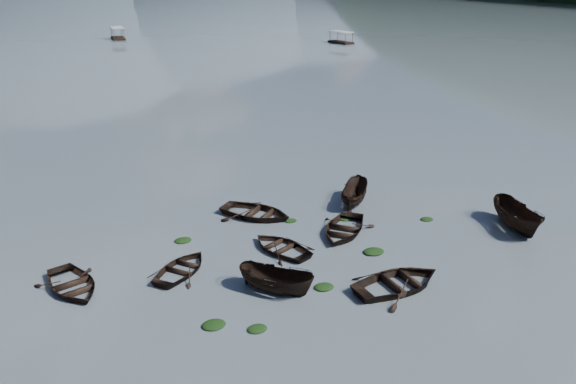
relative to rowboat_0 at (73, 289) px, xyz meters
name	(u,v)px	position (x,y,z in m)	size (l,w,h in m)	color
ground_plane	(369,319)	(13.43, -7.45, 0.00)	(2400.00, 2400.00, 0.00)	#546069
rowboat_0	(73,289)	(0.00, 0.00, 0.00)	(3.17, 4.44, 0.92)	black
rowboat_1	(182,272)	(5.68, -0.07, 0.00)	(2.85, 3.99, 0.83)	black
rowboat_2	(276,291)	(9.99, -3.66, 0.00)	(1.58, 4.21, 1.63)	black
rowboat_3	(281,250)	(11.66, 0.61, 0.00)	(2.94, 4.12, 0.85)	black
rowboat_4	(398,288)	(16.12, -5.39, 0.00)	(3.63, 5.08, 1.05)	black
rowboat_5	(516,228)	(26.86, -1.42, 0.00)	(1.87, 4.96, 1.92)	black
rowboat_6	(256,217)	(11.55, 5.76, 0.00)	(3.57, 4.99, 1.03)	black
rowboat_7	(343,233)	(16.09, 1.58, 0.00)	(3.44, 4.82, 1.00)	black
rowboat_8	(354,203)	(18.77, 5.75, 0.00)	(1.62, 4.32, 1.67)	black
weed_clump_0	(214,326)	(6.30, -5.59, 0.00)	(1.13, 0.93, 0.25)	black
weed_clump_1	(257,330)	(8.14, -6.52, 0.00)	(0.96, 0.76, 0.21)	black
weed_clump_2	(324,288)	(12.45, -4.13, 0.00)	(1.07, 0.85, 0.23)	black
weed_clump_3	(427,220)	(22.18, 1.59, 0.00)	(0.87, 0.73, 0.19)	black
weed_clump_4	(374,253)	(16.71, -1.45, 0.00)	(1.27, 1.01, 0.26)	black
weed_clump_5	(183,241)	(6.32, 3.69, 0.00)	(1.06, 0.85, 0.22)	black
weed_clump_6	(290,221)	(13.51, 4.32, 0.00)	(0.86, 0.71, 0.18)	black
weed_clump_7	(346,219)	(17.13, 3.43, 0.00)	(1.01, 0.81, 0.22)	black
pontoon_centre	(118,39)	(8.55, 114.68, 0.00)	(2.81, 6.74, 2.59)	black
pontoon_right	(341,43)	(55.34, 90.59, 0.00)	(2.63, 6.30, 2.42)	black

